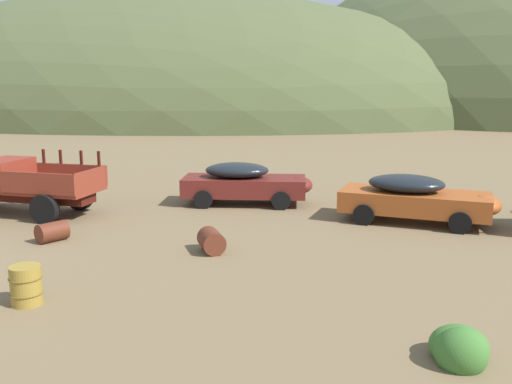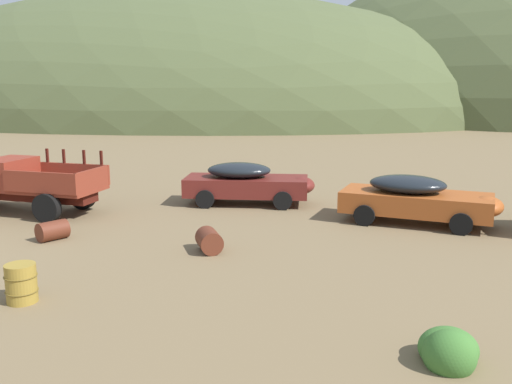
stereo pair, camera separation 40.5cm
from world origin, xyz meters
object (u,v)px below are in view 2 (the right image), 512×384
(car_oxblood, at_px, (250,183))
(oil_drum_tipped, at_px, (53,231))
(truck_rust_red, at_px, (12,184))
(oil_drum_spare, at_px, (21,283))
(oil_drum_by_truck, at_px, (209,241))
(car_oxide_orange, at_px, (420,199))

(car_oxblood, bearing_deg, oil_drum_tipped, -133.92)
(truck_rust_red, xyz_separation_m, oil_drum_spare, (5.25, -7.42, -0.60))
(car_oxblood, height_order, oil_drum_by_truck, car_oxblood)
(truck_rust_red, height_order, oil_drum_spare, truck_rust_red)
(oil_drum_by_truck, distance_m, oil_drum_tipped, 4.80)
(car_oxblood, relative_size, oil_drum_by_truck, 4.71)
(truck_rust_red, distance_m, oil_drum_spare, 9.10)
(car_oxblood, relative_size, car_oxide_orange, 0.95)
(car_oxide_orange, bearing_deg, oil_drum_by_truck, -132.65)
(car_oxblood, height_order, oil_drum_spare, car_oxblood)
(oil_drum_by_truck, height_order, oil_drum_tipped, oil_drum_by_truck)
(car_oxide_orange, xyz_separation_m, oil_drum_tipped, (-10.65, -4.09, -0.54))
(oil_drum_spare, height_order, oil_drum_tipped, oil_drum_spare)
(car_oxide_orange, height_order, oil_drum_spare, car_oxide_orange)
(oil_drum_by_truck, bearing_deg, car_oxide_orange, 36.27)
(oil_drum_spare, bearing_deg, oil_drum_tipped, 113.66)
(oil_drum_by_truck, bearing_deg, oil_drum_tipped, 177.57)
(car_oxblood, xyz_separation_m, oil_drum_by_truck, (0.17, -6.13, -0.50))
(oil_drum_spare, bearing_deg, truck_rust_red, 125.28)
(oil_drum_spare, bearing_deg, car_oxblood, 75.28)
(truck_rust_red, height_order, car_oxide_orange, truck_rust_red)
(truck_rust_red, relative_size, car_oxblood, 1.19)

